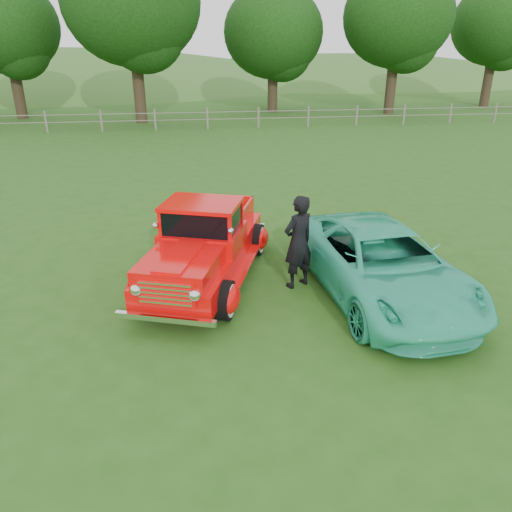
{
  "coord_description": "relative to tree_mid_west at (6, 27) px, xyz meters",
  "views": [
    {
      "loc": [
        -1.22,
        -7.86,
        4.8
      ],
      "look_at": [
        0.02,
        1.2,
        0.83
      ],
      "focal_mm": 35.0,
      "sensor_mm": 36.0,
      "label": 1
    }
  ],
  "objects": [
    {
      "name": "fence_line",
      "position": [
        12.0,
        -6.0,
        -4.95
      ],
      "size": [
        48.0,
        0.12,
        1.2
      ],
      "color": "#6D695C",
      "rests_on": "ground"
    },
    {
      "name": "distant_hills",
      "position": [
        7.92,
        31.46,
        -10.1
      ],
      "size": [
        116.0,
        60.0,
        18.0
      ],
      "color": "#356926",
      "rests_on": "ground"
    },
    {
      "name": "tree_far_east",
      "position": [
        34.0,
        2.0,
        0.31
      ],
      "size": [
        6.6,
        6.6,
        8.86
      ],
      "color": "black",
      "rests_on": "ground"
    },
    {
      "name": "tree_near_east",
      "position": [
        17.0,
        1.0,
        -0.3
      ],
      "size": [
        6.8,
        6.8,
        8.33
      ],
      "color": "black",
      "rests_on": "ground"
    },
    {
      "name": "tree_near_west",
      "position": [
        8.0,
        -3.0,
        1.25
      ],
      "size": [
        8.0,
        8.0,
        10.42
      ],
      "color": "black",
      "rests_on": "ground"
    },
    {
      "name": "tree_mid_west",
      "position": [
        0.0,
        0.0,
        0.0
      ],
      "size": [
        6.4,
        6.4,
        8.46
      ],
      "color": "black",
      "rests_on": "ground"
    },
    {
      "name": "teal_sedan",
      "position": [
        14.48,
        -27.26,
        -4.84
      ],
      "size": [
        2.83,
        5.31,
        1.42
      ],
      "primitive_type": "imported",
      "rotation": [
        0.0,
        0.0,
        0.09
      ],
      "color": "#30C397",
      "rests_on": "ground"
    },
    {
      "name": "red_pickup",
      "position": [
        11.02,
        -26.03,
        -4.75
      ],
      "size": [
        3.33,
        5.28,
        1.78
      ],
      "rotation": [
        0.0,
        0.0,
        -0.33
      ],
      "color": "black",
      "rests_on": "ground"
    },
    {
      "name": "man",
      "position": [
        12.92,
        -26.58,
        -4.56
      ],
      "size": [
        0.86,
        0.76,
        1.98
      ],
      "primitive_type": "imported",
      "rotation": [
        0.0,
        0.0,
        3.65
      ],
      "color": "black",
      "rests_on": "ground"
    },
    {
      "name": "tree_mid_east",
      "position": [
        25.0,
        -1.0,
        0.62
      ],
      "size": [
        7.2,
        7.2,
        9.44
      ],
      "color": "black",
      "rests_on": "ground"
    },
    {
      "name": "ground",
      "position": [
        12.0,
        -28.0,
        -5.55
      ],
      "size": [
        140.0,
        140.0,
        0.0
      ],
      "primitive_type": "plane",
      "color": "#255015",
      "rests_on": "ground"
    }
  ]
}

